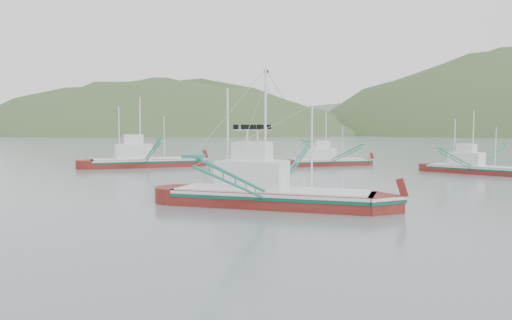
% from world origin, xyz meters
% --- Properties ---
extents(ground, '(1200.00, 1200.00, 0.00)m').
position_xyz_m(ground, '(0.00, 0.00, 0.00)').
color(ground, slate).
rests_on(ground, ground).
extents(main_boat, '(15.61, 27.89, 11.29)m').
position_xyz_m(main_boat, '(2.32, 0.90, 1.62)').
color(main_boat, '#64130F').
rests_on(main_boat, ground).
extents(bg_boat_left, '(20.77, 25.19, 11.41)m').
position_xyz_m(bg_boat_left, '(-24.76, 33.02, 2.43)').
color(bg_boat_left, '#64130F').
rests_on(bg_boat_left, ground).
extents(bg_boat_far, '(14.85, 20.68, 9.08)m').
position_xyz_m(bg_boat_far, '(2.13, 42.87, 1.90)').
color(bg_boat_far, '#64130F').
rests_on(bg_boat_far, ground).
extents(bg_boat_right, '(14.39, 20.33, 8.91)m').
position_xyz_m(bg_boat_right, '(22.31, 34.12, 1.86)').
color(bg_boat_right, '#64130F').
rests_on(bg_boat_right, ground).
extents(headland_left, '(448.00, 308.00, 210.00)m').
position_xyz_m(headland_left, '(-180.00, 360.00, 0.00)').
color(headland_left, '#3C552B').
rests_on(headland_left, ground).
extents(ridge_distant, '(960.00, 400.00, 240.00)m').
position_xyz_m(ridge_distant, '(30.00, 560.00, 0.00)').
color(ridge_distant, slate).
rests_on(ridge_distant, ground).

